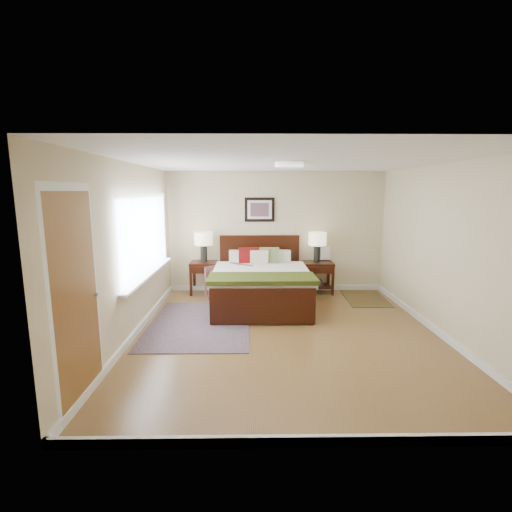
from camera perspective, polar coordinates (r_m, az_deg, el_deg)
name	(u,v)px	position (r m, az deg, el deg)	size (l,w,h in m)	color
floor	(287,334)	(5.67, 4.76, -11.81)	(5.00, 5.00, 0.00)	brown
back_wall	(276,232)	(7.80, 3.12, 3.70)	(4.50, 0.04, 2.50)	#C6B98F
front_wall	(320,303)	(2.92, 9.87, -7.11)	(4.50, 0.04, 2.50)	#C6B98F
left_wall	(131,251)	(5.58, -18.72, 0.68)	(0.04, 5.00, 2.50)	#C6B98F
right_wall	(443,251)	(5.99, 26.88, 0.74)	(0.04, 5.00, 2.50)	#C6B98F
ceiling	(289,162)	(5.28, 5.16, 14.28)	(4.50, 5.00, 0.02)	white
window	(148,237)	(6.21, -16.35, 2.88)	(0.11, 2.72, 1.32)	silver
door	(76,299)	(4.01, -25.92, -5.90)	(0.06, 1.00, 2.18)	silver
ceil_fixture	(289,164)	(5.28, 5.15, 13.90)	(0.44, 0.44, 0.08)	white
bed	(261,277)	(6.85, 0.75, -3.20)	(1.79, 2.17, 1.17)	#321107
wall_art	(260,210)	(7.72, 0.56, 7.15)	(0.62, 0.05, 0.50)	black
nightstand_left	(204,268)	(7.71, -7.99, -1.84)	(0.56, 0.50, 0.66)	#321107
nightstand_right	(317,274)	(7.80, 9.31, -2.74)	(0.65, 0.49, 0.65)	#321107
lamp_left	(204,241)	(7.64, -8.08, 2.33)	(0.37, 0.37, 0.61)	black
lamp_right	(317,241)	(7.70, 9.43, 2.26)	(0.37, 0.37, 0.61)	black
armchair	(232,283)	(7.15, -3.73, -4.21)	(0.75, 0.77, 0.70)	brown
rug_persian	(200,324)	(6.09, -8.59, -10.24)	(1.59, 2.24, 0.01)	#0D0E42
rug_navy	(365,298)	(7.69, 16.47, -6.26)	(0.77, 1.16, 0.01)	black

